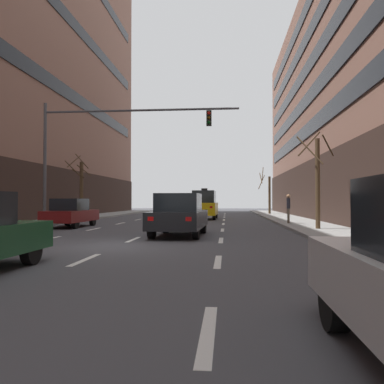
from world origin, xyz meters
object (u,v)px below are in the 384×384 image
Objects in this scene: pedestrian_0 at (364,212)px; pedestrian_1 at (288,206)px; car_driving_1 at (71,213)px; taxi_driving_3 at (204,205)px; street_tree_0 at (268,193)px; street_tree_2 at (317,179)px; traffic_signal_0 at (103,138)px; street_tree_1 at (81,187)px; car_driving_2 at (179,215)px.

pedestrian_0 is 0.99× the size of pedestrian_1.
taxi_driving_3 reaches higher than car_driving_1.
taxi_driving_3 is at bearing 55.49° from car_driving_1.
taxi_driving_3 is 10.84m from street_tree_0.
car_driving_1 is 13.01m from street_tree_2.
street_tree_0 is 20.81m from street_tree_2.
traffic_signal_0 is at bearing -120.04° from taxi_driving_3.
car_driving_2 is at bearing -55.22° from street_tree_1.
street_tree_2 is (15.47, -10.53, -0.03)m from street_tree_1.
traffic_signal_0 is 9.23m from street_tree_1.
street_tree_2 is (12.75, -1.95, 1.69)m from car_driving_1.
street_tree_0 is 1.00× the size of street_tree_2.
street_tree_1 reaches higher than pedestrian_0.
pedestrian_0 is (6.02, -17.94, -0.01)m from taxi_driving_3.
pedestrian_1 is (-0.59, -16.50, -1.12)m from street_tree_0.
pedestrian_1 is at bearing -54.61° from taxi_driving_3.
traffic_signal_0 is (-5.03, 5.58, 4.15)m from car_driving_2.
pedestrian_0 is at bearing -28.06° from car_driving_2.
taxi_driving_3 is at bearing 108.55° from pedestrian_0.
car_driving_2 is at bearing -90.79° from taxi_driving_3.
street_tree_1 is (-9.49, -1.26, 1.38)m from taxi_driving_3.
car_driving_1 is 0.89× the size of car_driving_2.
car_driving_2 is 16.36m from street_tree_1.
street_tree_1 is at bearing 118.62° from traffic_signal_0.
street_tree_2 is 2.81× the size of pedestrian_1.
street_tree_1 is (-4.25, 7.79, -2.52)m from traffic_signal_0.
traffic_signal_0 is at bearing 27.20° from car_driving_1.
street_tree_2 reaches higher than pedestrian_1.
street_tree_0 is 2.86× the size of pedestrian_0.
pedestrian_1 is (10.55, 1.58, -3.89)m from traffic_signal_0.
street_tree_0 reaches higher than street_tree_2.
car_driving_1 is 9.16m from street_tree_1.
street_tree_0 is at bearing 33.76° from street_tree_1.
pedestrian_1 is (12.08, 2.36, 0.34)m from car_driving_1.
pedestrian_1 is at bearing 52.38° from car_driving_2.
traffic_signal_0 is at bearing 141.69° from pedestrian_0.
car_driving_2 is at bearing -155.34° from street_tree_2.
car_driving_1 is at bearing -168.92° from pedestrian_1.
pedestrian_0 is at bearing -89.75° from street_tree_0.
street_tree_1 is (-2.72, 8.58, 1.71)m from car_driving_1.
street_tree_1 is at bearing 124.78° from car_driving_2.
car_driving_1 is 2.49× the size of pedestrian_1.
street_tree_1 is 2.98× the size of pedestrian_0.
traffic_signal_0 reaches higher than car_driving_1.
pedestrian_1 is at bearing 98.92° from street_tree_2.
taxi_driving_3 reaches higher than pedestrian_1.
car_driving_2 is (6.57, -4.79, 0.09)m from car_driving_1.
traffic_signal_0 reaches higher than pedestrian_1.
traffic_signal_0 reaches higher than car_driving_2.
street_tree_0 reaches higher than taxi_driving_3.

